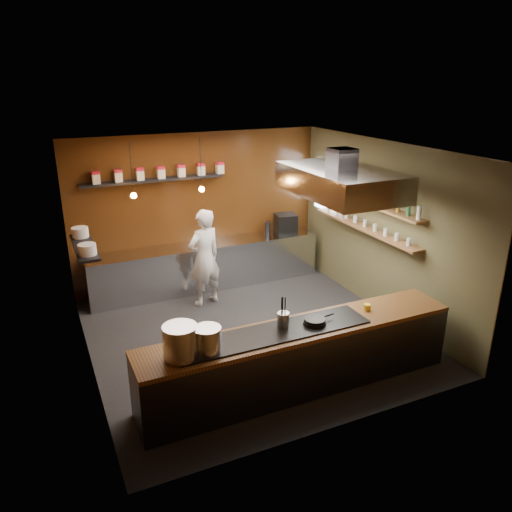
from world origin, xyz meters
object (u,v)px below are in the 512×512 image
extractor_hood (341,181)px  stockpot_large (180,342)px  chef (204,258)px  espresso_machine (286,224)px  stockpot_small (208,339)px

extractor_hood → stockpot_large: extractor_hood is taller
chef → espresso_machine: bearing=-178.4°
stockpot_large → espresso_machine: bearing=48.5°
stockpot_large → stockpot_small: stockpot_large is taller
extractor_hood → stockpot_small: 3.23m
stockpot_large → chef: 3.41m
extractor_hood → chef: extractor_hood is taller
stockpot_small → chef: (1.03, 3.13, -0.19)m
stockpot_large → stockpot_small: bearing=-1.7°
espresso_machine → stockpot_small: bearing=-118.4°
stockpot_large → chef: chef is taller
stockpot_large → chef: size_ratio=0.23×
stockpot_large → chef: (1.36, 3.12, -0.24)m
extractor_hood → chef: (-1.58, 1.84, -1.60)m
stockpot_large → stockpot_small: 0.33m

